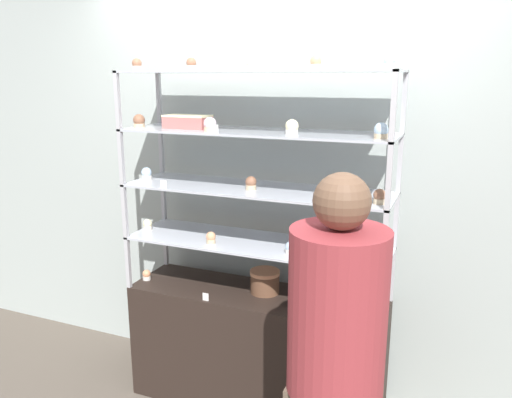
% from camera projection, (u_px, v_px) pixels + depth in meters
% --- Properties ---
extents(back_wall, '(8.00, 0.05, 2.60)m').
position_uv_depth(back_wall, '(278.00, 183.00, 3.07)').
color(back_wall, '#A8B2AD').
rests_on(back_wall, ground_plane).
extents(display_base, '(1.49, 0.43, 0.71)m').
position_uv_depth(display_base, '(256.00, 349.00, 2.97)').
color(display_base, black).
rests_on(display_base, ground_plane).
extents(display_riser_lower, '(1.49, 0.43, 0.31)m').
position_uv_depth(display_riser_lower, '(256.00, 245.00, 2.81)').
color(display_riser_lower, '#B7B7BC').
rests_on(display_riser_lower, display_base).
extents(display_riser_middle, '(1.49, 0.43, 0.31)m').
position_uv_depth(display_riser_middle, '(256.00, 191.00, 2.74)').
color(display_riser_middle, '#B7B7BC').
rests_on(display_riser_middle, display_riser_lower).
extents(display_riser_upper, '(1.49, 0.43, 0.31)m').
position_uv_depth(display_riser_upper, '(256.00, 134.00, 2.66)').
color(display_riser_upper, '#B7B7BC').
rests_on(display_riser_upper, display_riser_middle).
extents(display_riser_top, '(1.49, 0.43, 0.31)m').
position_uv_depth(display_riser_top, '(256.00, 74.00, 2.59)').
color(display_riser_top, '#B7B7BC').
rests_on(display_riser_top, display_riser_upper).
extents(layer_cake_centerpiece, '(0.17, 0.17, 0.13)m').
position_uv_depth(layer_cake_centerpiece, '(265.00, 281.00, 2.88)').
color(layer_cake_centerpiece, brown).
rests_on(layer_cake_centerpiece, display_base).
extents(sheet_cake_frosted, '(0.26, 0.14, 0.07)m').
position_uv_depth(sheet_cake_frosted, '(188.00, 122.00, 2.77)').
color(sheet_cake_frosted, '#C66660').
rests_on(sheet_cake_frosted, display_riser_upper).
extents(cupcake_0, '(0.05, 0.05, 0.06)m').
position_uv_depth(cupcake_0, '(147.00, 275.00, 3.07)').
color(cupcake_0, white).
rests_on(cupcake_0, display_base).
extents(cupcake_1, '(0.05, 0.05, 0.06)m').
position_uv_depth(cupcake_1, '(372.00, 315.00, 2.56)').
color(cupcake_1, beige).
rests_on(cupcake_1, display_base).
extents(price_tag_0, '(0.04, 0.00, 0.04)m').
position_uv_depth(price_tag_0, '(206.00, 297.00, 2.79)').
color(price_tag_0, white).
rests_on(price_tag_0, display_base).
extents(cupcake_2, '(0.05, 0.05, 0.07)m').
position_uv_depth(cupcake_2, '(148.00, 225.00, 3.03)').
color(cupcake_2, beige).
rests_on(cupcake_2, display_riser_lower).
extents(cupcake_3, '(0.05, 0.05, 0.07)m').
position_uv_depth(cupcake_3, '(211.00, 238.00, 2.78)').
color(cupcake_3, '#CCB28C').
rests_on(cupcake_3, display_riser_lower).
extents(cupcake_4, '(0.05, 0.05, 0.07)m').
position_uv_depth(cupcake_4, '(290.00, 248.00, 2.62)').
color(cupcake_4, white).
rests_on(cupcake_4, display_riser_lower).
extents(cupcake_5, '(0.05, 0.05, 0.07)m').
position_uv_depth(cupcake_5, '(375.00, 258.00, 2.47)').
color(cupcake_5, white).
rests_on(cupcake_5, display_riser_lower).
extents(price_tag_1, '(0.04, 0.00, 0.04)m').
position_uv_depth(price_tag_1, '(300.00, 257.00, 2.51)').
color(price_tag_1, white).
rests_on(price_tag_1, display_riser_lower).
extents(cupcake_6, '(0.06, 0.06, 0.07)m').
position_uv_depth(cupcake_6, '(147.00, 174.00, 2.95)').
color(cupcake_6, white).
rests_on(cupcake_6, display_riser_middle).
extents(cupcake_7, '(0.06, 0.06, 0.07)m').
position_uv_depth(cupcake_7, '(251.00, 183.00, 2.69)').
color(cupcake_7, '#CCB28C').
rests_on(cupcake_7, display_riser_middle).
extents(cupcake_8, '(0.06, 0.06, 0.07)m').
position_uv_depth(cupcake_8, '(380.00, 197.00, 2.38)').
color(cupcake_8, '#CCB28C').
rests_on(cupcake_8, display_riser_middle).
extents(price_tag_2, '(0.04, 0.00, 0.04)m').
position_uv_depth(price_tag_2, '(164.00, 184.00, 2.73)').
color(price_tag_2, white).
rests_on(price_tag_2, display_riser_middle).
extents(cupcake_9, '(0.07, 0.07, 0.07)m').
position_uv_depth(cupcake_9, '(139.00, 121.00, 2.84)').
color(cupcake_9, '#CCB28C').
rests_on(cupcake_9, display_riser_upper).
extents(cupcake_10, '(0.07, 0.07, 0.07)m').
position_uv_depth(cupcake_10, '(210.00, 125.00, 2.63)').
color(cupcake_10, '#CCB28C').
rests_on(cupcake_10, display_riser_upper).
extents(cupcake_11, '(0.07, 0.07, 0.07)m').
position_uv_depth(cupcake_11, '(292.00, 127.00, 2.49)').
color(cupcake_11, white).
rests_on(cupcake_11, display_riser_upper).
extents(cupcake_12, '(0.07, 0.07, 0.07)m').
position_uv_depth(cupcake_12, '(381.00, 131.00, 2.31)').
color(cupcake_12, '#CCB28C').
rests_on(cupcake_12, display_riser_upper).
extents(price_tag_3, '(0.04, 0.00, 0.04)m').
position_uv_depth(price_tag_3, '(215.00, 129.00, 2.53)').
color(price_tag_3, white).
rests_on(price_tag_3, display_riser_upper).
extents(cupcake_13, '(0.05, 0.05, 0.07)m').
position_uv_depth(cupcake_13, '(137.00, 65.00, 2.75)').
color(cupcake_13, white).
rests_on(cupcake_13, display_riser_top).
extents(cupcake_14, '(0.05, 0.05, 0.07)m').
position_uv_depth(cupcake_14, '(191.00, 64.00, 2.63)').
color(cupcake_14, beige).
rests_on(cupcake_14, display_riser_top).
extents(cupcake_15, '(0.05, 0.05, 0.07)m').
position_uv_depth(cupcake_15, '(251.00, 64.00, 2.50)').
color(cupcake_15, beige).
rests_on(cupcake_15, display_riser_top).
extents(cupcake_16, '(0.05, 0.05, 0.07)m').
position_uv_depth(cupcake_16, '(316.00, 63.00, 2.34)').
color(cupcake_16, beige).
rests_on(cupcake_16, display_riser_top).
extents(cupcake_17, '(0.05, 0.05, 0.07)m').
position_uv_depth(cupcake_17, '(389.00, 62.00, 2.24)').
color(cupcake_17, white).
rests_on(cupcake_17, display_riser_top).
extents(price_tag_4, '(0.04, 0.00, 0.04)m').
position_uv_depth(price_tag_4, '(331.00, 64.00, 2.24)').
color(price_tag_4, white).
rests_on(price_tag_4, display_riser_top).
extents(customer_figure, '(0.37, 0.37, 1.61)m').
position_uv_depth(customer_figure, '(335.00, 362.00, 1.93)').
color(customer_figure, brown).
rests_on(customer_figure, ground_plane).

